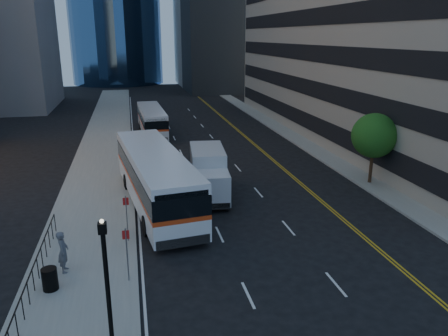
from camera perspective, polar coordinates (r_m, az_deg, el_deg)
name	(u,v)px	position (r m, az deg, el deg)	size (l,w,h in m)	color
ground	(293,245)	(23.46, 8.95, -9.85)	(160.00, 160.00, 0.00)	black
sidewalk_west	(106,143)	(45.73, -15.15, 3.18)	(5.00, 90.00, 0.15)	gray
sidewalk_east	(289,134)	(48.67, 8.45, 4.40)	(2.00, 90.00, 0.15)	gray
parking_garage	(445,15)	(53.73, 26.89, 17.36)	(30.00, 50.00, 25.00)	#9E9384
street_tree	(374,136)	(32.94, 19.02, 4.01)	(3.20, 3.20, 5.10)	#332114
lamp_post	(107,277)	(15.57, -15.08, -13.62)	(0.28, 0.28, 4.56)	black
bus_front	(155,177)	(27.83, -8.95, -1.17)	(4.78, 14.03, 3.55)	white
bus_rear	(152,120)	(49.25, -9.42, 6.24)	(2.81, 11.01, 2.82)	silver
box_truck	(209,173)	(29.40, -2.03, -0.59)	(2.85, 6.67, 3.10)	silver
trash_can	(50,279)	(20.38, -21.80, -13.31)	(0.65, 0.65, 0.98)	black
pedestrian	(63,252)	(21.34, -20.28, -10.21)	(0.72, 0.47, 1.96)	#54555B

